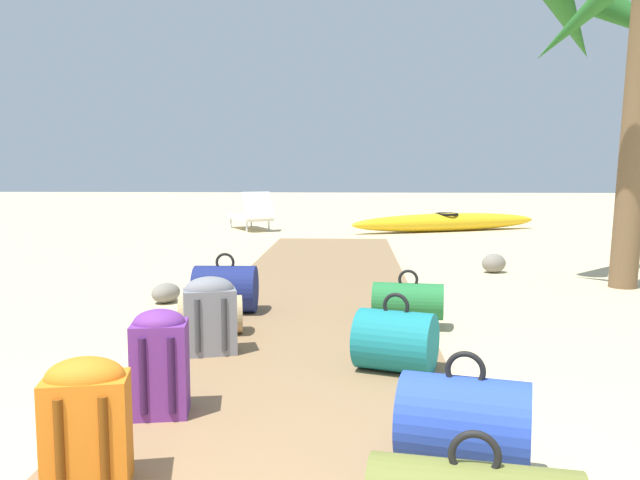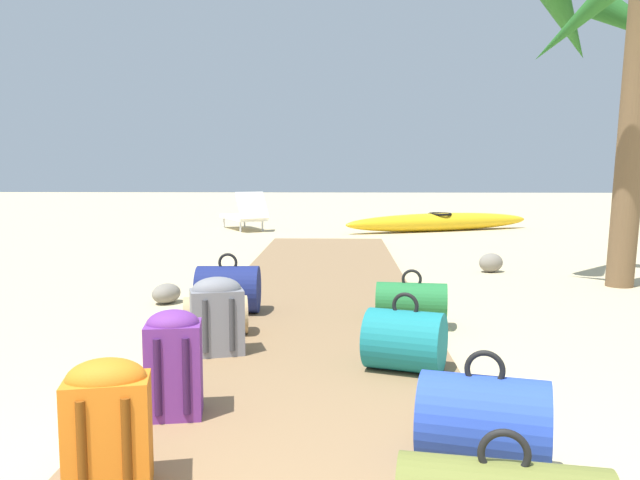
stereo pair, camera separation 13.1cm
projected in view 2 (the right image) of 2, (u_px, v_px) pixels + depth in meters
The scene contains 15 objects.
ground_plane at pixel (315, 326), 5.34m from camera, with size 60.00×60.00×0.00m, color #CCB789.
boardwalk at pixel (319, 297), 6.33m from camera, with size 1.87×9.97×0.08m, color olive.
duffel_bag_green at pixel (411, 300), 5.25m from camera, with size 0.60×0.36×0.40m.
duffel_bag_teal at pixel (405, 340), 3.89m from camera, with size 0.55×0.50×0.48m.
duffel_bag_tan at pixel (216, 315), 4.74m from camera, with size 0.51×0.37×0.39m.
backpack_grey at pixel (217, 314), 4.22m from camera, with size 0.38×0.30×0.51m.
duffel_bag_navy at pixel (228, 289), 5.46m from camera, with size 0.53×0.41×0.51m.
backpack_orange at pixel (108, 421), 2.43m from camera, with size 0.35×0.27×0.51m.
duffel_bag_blue at pixel (483, 421), 2.64m from camera, with size 0.60×0.49×0.49m.
backpack_purple at pixel (174, 361), 3.16m from camera, with size 0.30×0.27×0.53m.
palm_tree_near_right at pixel (630, 46), 6.71m from camera, with size 2.13×2.33×3.47m.
lounge_chair at pixel (245, 215), 13.63m from camera, with size 1.23×1.61×0.82m.
kayak at pixel (440, 222), 13.43m from camera, with size 4.14×2.10×0.38m.
rock_right_near at pixel (491, 263), 8.09m from camera, with size 0.31×0.23×0.24m, color gray.
rock_left_far at pixel (166, 293), 6.22m from camera, with size 0.32×0.24×0.19m, color gray.
Camera 2 is at (0.21, -1.24, 1.30)m, focal length 36.19 mm.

